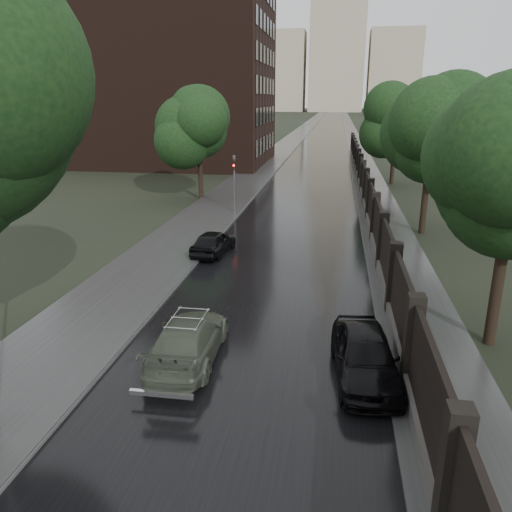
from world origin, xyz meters
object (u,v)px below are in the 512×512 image
object	(u,v)px
tree_left_far	(199,131)
tree_right_a	(512,192)
volga_sedan	(188,340)
car_right_near	(365,355)
hatchback_left	(214,242)
traffic_light	(234,180)
tree_right_b	(430,147)
tree_right_c	(396,129)

from	to	relation	value
tree_left_far	tree_right_a	world-z (taller)	tree_left_far
tree_right_a	volga_sedan	bearing A→B (deg)	-164.85
tree_right_a	car_right_near	size ratio (longest dim) A/B	1.67
tree_left_far	volga_sedan	distance (m)	25.70
hatchback_left	car_right_near	world-z (taller)	car_right_near
tree_left_far	volga_sedan	bearing A→B (deg)	-75.81
hatchback_left	car_right_near	distance (m)	12.91
traffic_light	tree_left_far	bearing A→B (deg)	126.47
tree_left_far	tree_right_a	bearing A→B (deg)	-54.83
tree_right_b	volga_sedan	distance (m)	19.44
tree_left_far	tree_right_c	bearing A→B (deg)	32.83
tree_left_far	tree_right_c	size ratio (longest dim) A/B	1.05
volga_sedan	car_right_near	world-z (taller)	car_right_near
volga_sedan	car_right_near	size ratio (longest dim) A/B	1.08
traffic_light	volga_sedan	bearing A→B (deg)	-82.70
traffic_light	hatchback_left	distance (m)	9.13
hatchback_left	car_right_near	bearing A→B (deg)	129.77
traffic_light	hatchback_left	bearing A→B (deg)	-85.52
tree_right_a	tree_right_b	xyz separation A→B (m)	(0.00, 14.00, 0.00)
tree_left_far	hatchback_left	world-z (taller)	tree_left_far
tree_left_far	volga_sedan	world-z (taller)	tree_left_far
tree_right_c	volga_sedan	distance (m)	36.01
volga_sedan	car_right_near	bearing A→B (deg)	175.22
hatchback_left	tree_right_a	bearing A→B (deg)	150.92
tree_right_c	car_right_near	xyz separation A→B (m)	(-4.10, -34.78, -4.23)
tree_right_b	car_right_near	bearing A→B (deg)	-103.73
tree_right_b	tree_right_c	world-z (taller)	same
tree_left_far	tree_right_b	xyz separation A→B (m)	(15.50, -8.00, -0.29)
tree_left_far	tree_right_c	distance (m)	18.45
tree_right_a	car_right_near	world-z (taller)	tree_right_a
tree_right_a	tree_right_b	bearing A→B (deg)	90.00
tree_left_far	tree_right_b	bearing A→B (deg)	-27.30
tree_right_a	tree_right_c	bearing A→B (deg)	90.00
traffic_light	volga_sedan	world-z (taller)	traffic_light
traffic_light	car_right_near	size ratio (longest dim) A/B	0.95
tree_right_c	hatchback_left	bearing A→B (deg)	-114.88
tree_left_far	car_right_near	size ratio (longest dim) A/B	1.76
tree_right_c	tree_right_a	bearing A→B (deg)	-90.00
traffic_light	hatchback_left	xyz separation A→B (m)	(0.70, -8.93, -1.78)
tree_left_far	volga_sedan	xyz separation A→B (m)	(6.20, -24.52, -4.59)
volga_sedan	hatchback_left	bearing A→B (deg)	-82.28
car_right_near	volga_sedan	bearing A→B (deg)	171.70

